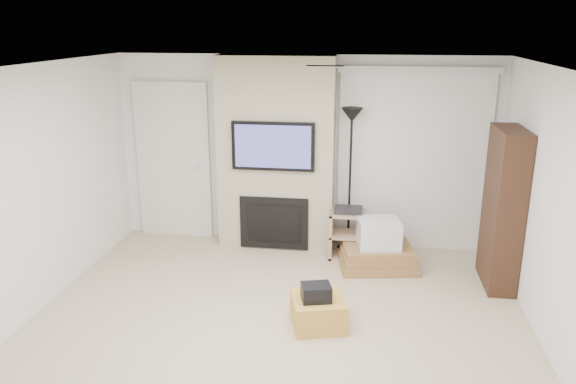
# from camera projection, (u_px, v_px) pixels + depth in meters

# --- Properties ---
(floor) EXTENTS (5.00, 5.50, 0.00)m
(floor) POSITION_uv_depth(u_px,v_px,m) (269.00, 348.00, 5.17)
(floor) COLOR #C2AF90
(floor) RESTS_ON ground
(ceiling) EXTENTS (5.00, 5.50, 0.00)m
(ceiling) POSITION_uv_depth(u_px,v_px,m) (266.00, 73.00, 4.45)
(ceiling) COLOR white
(ceiling) RESTS_ON wall_back
(wall_back) EXTENTS (5.00, 0.00, 2.50)m
(wall_back) POSITION_uv_depth(u_px,v_px,m) (305.00, 151.00, 7.42)
(wall_back) COLOR white
(wall_back) RESTS_ON ground
(wall_left) EXTENTS (0.00, 5.50, 2.50)m
(wall_left) POSITION_uv_depth(u_px,v_px,m) (0.00, 208.00, 5.15)
(wall_left) COLOR white
(wall_left) RESTS_ON ground
(hvac_vent) EXTENTS (0.35, 0.18, 0.01)m
(hvac_vent) POSITION_uv_depth(u_px,v_px,m) (325.00, 66.00, 5.15)
(hvac_vent) COLOR silver
(hvac_vent) RESTS_ON ceiling
(ottoman) EXTENTS (0.61, 0.61, 0.30)m
(ottoman) POSITION_uv_depth(u_px,v_px,m) (318.00, 312.00, 5.53)
(ottoman) COLOR gold
(ottoman) RESTS_ON floor
(black_bag) EXTENTS (0.33, 0.29, 0.16)m
(black_bag) POSITION_uv_depth(u_px,v_px,m) (316.00, 292.00, 5.42)
(black_bag) COLOR black
(black_bag) RESTS_ON ottoman
(fireplace_wall) EXTENTS (1.50, 0.47, 2.50)m
(fireplace_wall) POSITION_uv_depth(u_px,v_px,m) (276.00, 155.00, 7.27)
(fireplace_wall) COLOR #B6AB8C
(fireplace_wall) RESTS_ON floor
(entry_door) EXTENTS (1.02, 0.11, 2.14)m
(entry_door) POSITION_uv_depth(u_px,v_px,m) (174.00, 162.00, 7.69)
(entry_door) COLOR silver
(entry_door) RESTS_ON floor
(vertical_blinds) EXTENTS (1.98, 0.10, 2.37)m
(vertical_blinds) POSITION_uv_depth(u_px,v_px,m) (413.00, 154.00, 7.17)
(vertical_blinds) COLOR silver
(vertical_blinds) RESTS_ON floor
(floor_lamp) EXTENTS (0.28, 0.28, 1.88)m
(floor_lamp) POSITION_uv_depth(u_px,v_px,m) (351.00, 139.00, 7.03)
(floor_lamp) COLOR black
(floor_lamp) RESTS_ON floor
(av_stand) EXTENTS (0.45, 0.38, 0.66)m
(av_stand) POSITION_uv_depth(u_px,v_px,m) (348.00, 231.00, 7.12)
(av_stand) COLOR tan
(av_stand) RESTS_ON floor
(box_stack) EXTENTS (1.00, 0.82, 0.60)m
(box_stack) POSITION_uv_depth(u_px,v_px,m) (378.00, 249.00, 6.84)
(box_stack) COLOR olive
(box_stack) RESTS_ON floor
(bookshelf) EXTENTS (0.30, 0.80, 1.80)m
(bookshelf) POSITION_uv_depth(u_px,v_px,m) (503.00, 209.00, 6.23)
(bookshelf) COLOR black
(bookshelf) RESTS_ON floor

